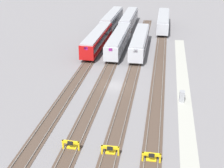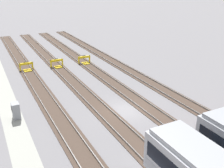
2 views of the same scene
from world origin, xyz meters
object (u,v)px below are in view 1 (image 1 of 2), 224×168
subway_car_front_row_right_inner (112,19)px  subway_car_front_row_rightmost (129,20)px  bumper_stop_nearest_track (151,157)px  bumper_stop_middle_track (72,145)px  subway_car_front_row_centre (163,21)px  bumper_stop_near_inner_track (110,150)px  subway_car_back_row_leftmost (119,41)px  electrical_cabinet (182,96)px  subway_car_front_row_leftmost (97,40)px  subway_car_front_row_left_inner (140,42)px

subway_car_front_row_right_inner → subway_car_front_row_rightmost: same height
bumper_stop_nearest_track → bumper_stop_middle_track: size_ratio=1.00×
subway_car_front_row_centre → subway_car_front_row_right_inner: size_ratio=1.00×
bumper_stop_near_inner_track → bumper_stop_middle_track: same height
subway_car_front_row_right_inner → subway_car_back_row_leftmost: size_ratio=1.00×
bumper_stop_nearest_track → electrical_cabinet: (14.11, -3.58, 0.29)m
subway_car_front_row_leftmost → electrical_cabinet: (-21.13, -16.97, -1.24)m
subway_car_front_row_left_inner → subway_car_back_row_leftmost: size_ratio=1.00×
subway_car_front_row_rightmost → bumper_stop_middle_track: size_ratio=8.98×
subway_car_front_row_left_inner → bumper_stop_near_inner_track: 34.83m
subway_car_front_row_leftmost → subway_car_front_row_left_inner: 8.99m
subway_car_front_row_left_inner → subway_car_front_row_centre: same height
electrical_cabinet → bumper_stop_nearest_track: bearing=165.8°
subway_car_front_row_centre → subway_car_front_row_right_inner: 13.38m
subway_car_front_row_leftmost → subway_car_front_row_left_inner: size_ratio=1.00×
subway_car_front_row_right_inner → subway_car_front_row_leftmost: bearing=180.0°
subway_car_front_row_left_inner → subway_car_front_row_centre: bearing=-13.1°
subway_car_front_row_left_inner → subway_car_front_row_centre: 19.46m
subway_car_front_row_left_inner → subway_car_front_row_right_inner: (18.77, 8.98, 0.00)m
subway_car_front_row_rightmost → bumper_stop_near_inner_track: 53.80m
subway_car_front_row_centre → bumper_stop_middle_track: 54.31m
subway_car_front_row_rightmost → bumper_stop_middle_track: bearing=-179.9°
bumper_stop_nearest_track → subway_car_back_row_leftmost: bearing=14.1°
subway_car_front_row_rightmost → subway_car_front_row_leftmost: bearing=166.7°
subway_car_front_row_right_inner → electrical_cabinet: subway_car_front_row_right_inner is taller
subway_car_front_row_leftmost → bumper_stop_near_inner_track: subway_car_front_row_leftmost is taller
subway_car_front_row_centre → bumper_stop_near_inner_track: size_ratio=8.99×
subway_car_front_row_leftmost → subway_car_front_row_left_inner: same height
subway_car_front_row_centre → subway_car_front_row_left_inner: bearing=166.9°
electrical_cabinet → subway_car_front_row_rightmost: bearing=17.4°
bumper_stop_nearest_track → bumper_stop_near_inner_track: (0.45, 4.45, 0.00)m
bumper_stop_nearest_track → bumper_stop_middle_track: 8.91m
subway_car_front_row_right_inner → bumper_stop_nearest_track: bearing=-166.1°
subway_car_front_row_left_inner → subway_car_front_row_rightmost: bearing=13.6°
subway_car_front_row_right_inner → subway_car_back_row_leftmost: 19.31m
subway_car_back_row_leftmost → bumper_stop_nearest_track: subway_car_back_row_leftmost is taller
subway_car_front_row_left_inner → bumper_stop_middle_track: (-34.60, 4.49, -1.53)m
subway_car_front_row_leftmost → bumper_stop_middle_track: size_ratio=9.00×
subway_car_front_row_left_inner → bumper_stop_nearest_track: subway_car_front_row_left_inner is taller
subway_car_front_row_rightmost → subway_car_back_row_leftmost: size_ratio=1.00×
subway_car_front_row_centre → bumper_stop_middle_track: (-53.56, 8.89, -1.53)m
subway_car_front_row_right_inner → bumper_stop_nearest_track: 55.66m
subway_car_front_row_left_inner → subway_car_front_row_right_inner: bearing=25.6°
subway_car_front_row_left_inner → bumper_stop_near_inner_track: (-34.79, 0.06, -1.53)m
subway_car_front_row_rightmost → bumper_stop_nearest_track: size_ratio=9.01×
subway_car_front_row_centre → subway_car_front_row_leftmost: bearing=144.8°
subway_car_front_row_rightmost → bumper_stop_near_inner_track: subway_car_front_row_rightmost is taller
subway_car_front_row_leftmost → subway_car_front_row_left_inner: bearing=-90.0°
subway_car_front_row_left_inner → subway_car_front_row_right_inner: same height
subway_car_front_row_leftmost → bumper_stop_nearest_track: bearing=-159.2°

